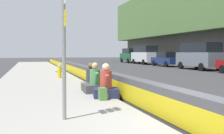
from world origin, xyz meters
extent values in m
plane|color=#353538|center=(0.00, 0.00, 0.00)|extent=(160.00, 160.00, 0.00)
cube|color=#47474C|center=(0.00, 0.00, 0.42)|extent=(76.00, 0.44, 0.85)
cube|color=gold|center=(0.00, 0.23, 0.38)|extent=(74.48, 0.01, 0.54)
cylinder|color=gray|center=(1.30, 2.46, 1.94)|extent=(0.09, 0.09, 3.60)
cube|color=yellow|center=(1.30, 2.44, 2.44)|extent=(0.44, 0.02, 0.36)
cube|color=black|center=(1.30, 2.42, 2.44)|extent=(0.30, 0.01, 0.10)
cylinder|color=gold|center=(11.52, 1.51, 0.50)|extent=(0.24, 0.24, 0.72)
cone|color=gray|center=(11.52, 1.51, 0.94)|extent=(0.26, 0.26, 0.16)
cylinder|color=gray|center=(11.52, 1.34, 0.54)|extent=(0.10, 0.12, 0.10)
cylinder|color=gray|center=(11.52, 1.68, 0.54)|extent=(0.10, 0.12, 0.10)
cube|color=#23284C|center=(3.97, 0.73, 0.30)|extent=(0.84, 0.95, 0.31)
cylinder|color=#AD3D33|center=(3.97, 0.73, 0.75)|extent=(0.40, 0.40, 0.59)
sphere|color=beige|center=(3.97, 0.73, 1.18)|extent=(0.26, 0.26, 0.26)
cylinder|color=#AD3D33|center=(4.18, 0.69, 0.69)|extent=(0.32, 0.19, 0.52)
cylinder|color=#AD3D33|center=(3.75, 0.77, 0.69)|extent=(0.32, 0.19, 0.52)
cube|color=#424247|center=(5.13, 0.84, 0.29)|extent=(0.72, 0.84, 0.31)
cylinder|color=#4C8951|center=(5.13, 0.84, 0.74)|extent=(0.40, 0.40, 0.59)
sphere|color=tan|center=(5.13, 0.84, 1.16)|extent=(0.26, 0.26, 0.26)
cylinder|color=#4C8951|center=(5.35, 0.83, 0.68)|extent=(0.30, 0.14, 0.51)
cylinder|color=#4C8951|center=(4.91, 0.84, 0.68)|extent=(0.30, 0.14, 0.51)
cube|color=#706651|center=(6.04, 0.80, 0.29)|extent=(0.79, 0.89, 0.30)
cylinder|color=#333842|center=(6.04, 0.80, 0.72)|extent=(0.38, 0.38, 0.56)
sphere|color=brown|center=(6.04, 0.80, 1.13)|extent=(0.25, 0.25, 0.25)
cylinder|color=#333842|center=(6.25, 0.77, 0.67)|extent=(0.31, 0.17, 0.50)
cylinder|color=#333842|center=(5.84, 0.83, 0.67)|extent=(0.31, 0.17, 0.50)
cube|color=#4C7A3D|center=(3.50, 0.98, 0.34)|extent=(0.32, 0.22, 0.40)
cube|color=#4C7A3D|center=(3.50, 0.84, 0.28)|extent=(0.22, 0.06, 0.20)
cylinder|color=black|center=(13.13, -11.43, 0.33)|extent=(0.67, 0.24, 0.66)
cube|color=slate|center=(17.52, -12.31, 1.01)|extent=(5.16, 2.13, 1.30)
cube|color=black|center=(17.42, -12.31, 2.11)|extent=(4.16, 1.90, 0.90)
cylinder|color=black|center=(19.12, -11.31, 0.36)|extent=(0.73, 0.24, 0.72)
cylinder|color=black|center=(19.19, -13.19, 0.36)|extent=(0.73, 0.24, 0.72)
cylinder|color=black|center=(15.86, -11.42, 0.36)|extent=(0.73, 0.24, 0.72)
cylinder|color=black|center=(15.92, -13.30, 0.36)|extent=(0.73, 0.24, 0.72)
cube|color=navy|center=(23.93, -12.25, 0.69)|extent=(4.57, 1.97, 0.72)
cube|color=black|center=(23.83, -12.26, 1.38)|extent=(2.26, 1.70, 0.66)
cylinder|color=black|center=(25.34, -11.33, 0.33)|extent=(0.67, 0.25, 0.66)
cylinder|color=black|center=(25.40, -13.06, 0.33)|extent=(0.67, 0.25, 0.66)
cylinder|color=black|center=(22.46, -11.45, 0.33)|extent=(0.67, 0.25, 0.66)
cylinder|color=black|center=(22.53, -13.17, 0.33)|extent=(0.67, 0.25, 0.66)
cube|color=silver|center=(30.16, -12.21, 1.01)|extent=(5.17, 2.16, 1.30)
cube|color=black|center=(30.06, -12.21, 2.11)|extent=(4.17, 1.92, 0.90)
cylinder|color=black|center=(31.75, -11.21, 0.36)|extent=(0.73, 0.25, 0.72)
cylinder|color=black|center=(31.83, -13.09, 0.36)|extent=(0.73, 0.25, 0.72)
cylinder|color=black|center=(28.49, -11.33, 0.36)|extent=(0.73, 0.25, 0.72)
cylinder|color=black|center=(28.57, -13.21, 0.36)|extent=(0.73, 0.25, 0.72)
cube|color=#145128|center=(35.77, -12.17, 0.93)|extent=(4.81, 1.94, 1.10)
cube|color=black|center=(35.67, -12.17, 1.88)|extent=(3.11, 1.74, 0.80)
cylinder|color=black|center=(37.31, -11.26, 0.38)|extent=(0.76, 0.22, 0.76)
cylinder|color=black|center=(37.30, -13.10, 0.38)|extent=(0.76, 0.22, 0.76)
cylinder|color=black|center=(34.24, -11.25, 0.38)|extent=(0.76, 0.22, 0.76)
cylinder|color=black|center=(34.23, -13.09, 0.38)|extent=(0.76, 0.22, 0.76)
camera|label=1|loc=(-4.91, 3.20, 1.68)|focal=43.61mm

